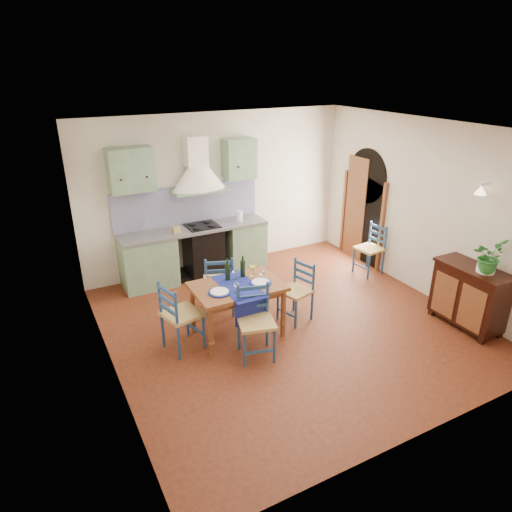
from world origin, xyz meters
The scene contains 13 objects.
floor centered at (0.00, 0.00, 0.00)m, with size 5.00×5.00×0.00m, color #47180F.
back_wall centered at (-0.47, 2.29, 1.05)m, with size 5.00×0.96×2.80m.
right_wall centered at (2.50, 0.28, 1.34)m, with size 0.26×5.00×2.80m.
left_wall centered at (-2.50, 0.00, 1.40)m, with size 0.04×5.00×2.80m, color beige.
ceiling centered at (0.00, 0.00, 2.80)m, with size 5.00×5.00×0.01m, color silver.
dining_table centered at (-0.77, 0.10, 0.69)m, with size 1.23×0.92×1.09m.
chair_near centered at (-0.78, -0.45, 0.50)m, with size 0.55×0.55×0.97m.
chair_far centered at (-0.75, 0.79, 0.50)m, with size 0.58×0.58×0.96m.
chair_left centered at (-1.59, 0.14, 0.51)m, with size 0.56×0.56×0.98m.
chair_right centered at (0.19, 0.08, 0.46)m, with size 0.52×0.52×0.90m.
chair_spare centered at (2.23, 0.83, 0.47)m, with size 0.47×0.47×0.91m.
sideboard centered at (2.26, -1.23, 0.51)m, with size 0.50×1.05×0.94m.
potted_plant centered at (2.25, -1.40, 1.17)m, with size 0.42×0.37×0.47m, color #27722C.
Camera 1 is at (-3.12, -4.91, 3.58)m, focal length 32.00 mm.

